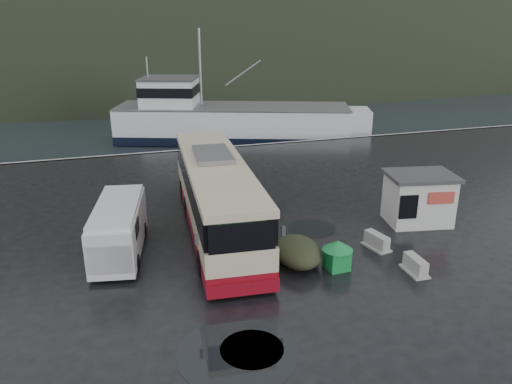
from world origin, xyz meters
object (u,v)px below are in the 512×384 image
object	(u,v)px
waste_bin_right	(336,268)
fishing_trawler	(233,126)
white_van	(121,253)
jersey_barrier_b	(376,248)
coach_bus	(218,230)
dome_tent	(297,263)
ticket_kiosk	(416,222)
jersey_barrier_a	(414,272)
waste_bin_left	(256,277)

from	to	relation	value
waste_bin_right	fishing_trawler	distance (m)	29.76
white_van	jersey_barrier_b	world-z (taller)	white_van
coach_bus	dome_tent	size ratio (longest dim) A/B	4.76
ticket_kiosk	jersey_barrier_b	xyz separation A→B (m)	(-3.61, -2.16, 0.00)
dome_tent	jersey_barrier_a	xyz separation A→B (m)	(4.49, -2.23, 0.00)
ticket_kiosk	waste_bin_left	bearing A→B (deg)	-151.72
white_van	dome_tent	bearing A→B (deg)	-13.74
jersey_barrier_b	fishing_trawler	size ratio (longest dim) A/B	0.05
white_van	waste_bin_right	world-z (taller)	white_van
jersey_barrier_b	fishing_trawler	xyz separation A→B (m)	(0.29, 28.31, 0.00)
white_van	fishing_trawler	world-z (taller)	fishing_trawler
white_van	waste_bin_left	world-z (taller)	white_van
fishing_trawler	waste_bin_right	bearing A→B (deg)	-76.33
waste_bin_left	ticket_kiosk	size ratio (longest dim) A/B	0.38
white_van	dome_tent	size ratio (longest dim) A/B	2.05
waste_bin_left	jersey_barrier_b	size ratio (longest dim) A/B	0.90
coach_bus	waste_bin_left	bearing A→B (deg)	-80.29
waste_bin_right	jersey_barrier_b	size ratio (longest dim) A/B	0.92
coach_bus	white_van	world-z (taller)	coach_bus
waste_bin_left	jersey_barrier_a	xyz separation A→B (m)	(6.60, -1.57, 0.00)
coach_bus	ticket_kiosk	xyz separation A→B (m)	(10.32, -2.03, 0.00)
dome_tent	ticket_kiosk	bearing A→B (deg)	18.01
jersey_barrier_a	fishing_trawler	world-z (taller)	fishing_trawler
fishing_trawler	coach_bus	bearing A→B (deg)	-86.81
jersey_barrier_a	ticket_kiosk	bearing A→B (deg)	55.74
waste_bin_right	jersey_barrier_b	bearing A→B (deg)	25.94
ticket_kiosk	jersey_barrier_a	world-z (taller)	ticket_kiosk
waste_bin_left	waste_bin_right	xyz separation A→B (m)	(3.55, -0.29, 0.00)
waste_bin_left	jersey_barrier_b	distance (m)	6.30
coach_bus	white_van	distance (m)	5.00
coach_bus	jersey_barrier_b	size ratio (longest dim) A/B	9.46
waste_bin_left	waste_bin_right	world-z (taller)	waste_bin_right
white_van	jersey_barrier_b	size ratio (longest dim) A/B	4.09
white_van	waste_bin_left	distance (m)	6.63
waste_bin_left	fishing_trawler	size ratio (longest dim) A/B	0.05
coach_bus	waste_bin_left	world-z (taller)	coach_bus
waste_bin_left	fishing_trawler	distance (m)	30.03
coach_bus	white_van	bearing A→B (deg)	-161.10
dome_tent	fishing_trawler	world-z (taller)	fishing_trawler
waste_bin_right	jersey_barrier_b	world-z (taller)	waste_bin_right
coach_bus	fishing_trawler	size ratio (longest dim) A/B	0.51
ticket_kiosk	jersey_barrier_b	world-z (taller)	ticket_kiosk
waste_bin_left	ticket_kiosk	bearing A→B (deg)	17.91
waste_bin_left	waste_bin_right	distance (m)	3.56
waste_bin_right	dome_tent	world-z (taller)	waste_bin_right
coach_bus	dome_tent	bearing A→B (deg)	-55.96
dome_tent	waste_bin_right	bearing A→B (deg)	-33.43
white_van	jersey_barrier_b	bearing A→B (deg)	-4.18
dome_tent	waste_bin_left	bearing A→B (deg)	-162.45
waste_bin_right	ticket_kiosk	size ratio (longest dim) A/B	0.39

